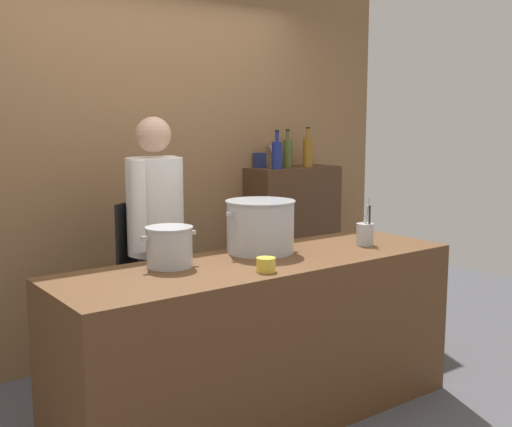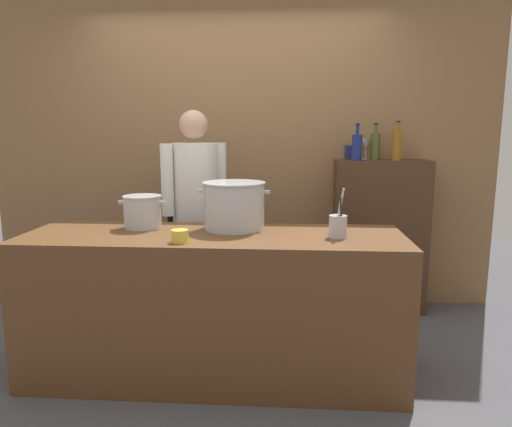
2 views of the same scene
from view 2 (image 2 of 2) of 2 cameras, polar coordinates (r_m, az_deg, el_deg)
The scene contains 14 objects.
ground_plane at distance 3.13m, azimuth -4.97°, elevation -18.77°, with size 8.00×8.00×0.00m, color #4C4C51.
brick_back_panel at distance 4.14m, azimuth -2.24°, elevation 9.92°, with size 4.40×0.10×3.00m, color olive.
prep_counter at distance 2.94m, azimuth -5.10°, elevation -11.07°, with size 2.28×0.70×0.90m, color brown.
bar_cabinet at distance 4.07m, azimuth 14.77°, elevation -2.67°, with size 0.76×0.32×1.27m, color #472D1C.
chef at distance 3.56m, azimuth -7.44°, elevation 1.17°, with size 0.45×0.42×1.66m.
stockpot_large at distance 2.93m, azimuth -2.69°, elevation 0.98°, with size 0.45×0.39×0.29m.
stockpot_small at distance 3.05m, azimuth -13.67°, elevation 0.23°, with size 0.31×0.24×0.21m.
utensil_crock at distance 2.73m, azimuth 9.96°, elevation -1.47°, with size 0.10×0.10×0.29m.
butter_jar at distance 2.62m, azimuth -9.28°, elevation -2.73°, with size 0.10×0.10×0.07m, color yellow.
wine_bottle_cobalt at distance 3.87m, azimuth 12.19°, elevation 7.97°, with size 0.08×0.08×0.29m.
wine_bottle_olive at distance 3.96m, azimuth 14.32°, elevation 7.99°, with size 0.08×0.08×0.30m.
wine_bottle_amber at distance 3.94m, azimuth 16.83°, elevation 7.97°, with size 0.08×0.08×0.31m.
wine_glass_short at distance 4.06m, azimuth 13.26°, elevation 8.17°, with size 0.07×0.07×0.17m.
spice_tin_navy at distance 4.04m, azimuth 11.34°, elevation 7.32°, with size 0.08×0.08×0.12m, color navy.
Camera 2 is at (0.45, -2.71, 1.51)m, focal length 32.82 mm.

